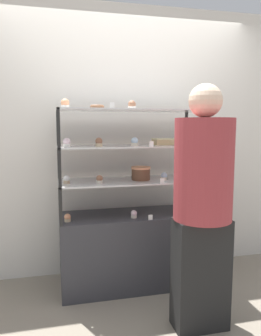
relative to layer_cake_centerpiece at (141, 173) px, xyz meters
name	(u,v)px	position (x,y,z in m)	size (l,w,h in m)	color
ground_plane	(130,284)	(-0.09, 0.01, -1.04)	(20.00, 20.00, 0.00)	gray
back_wall	(122,142)	(-0.09, 0.40, 0.26)	(8.00, 0.05, 2.60)	silver
display_base	(130,249)	(-0.09, 0.01, -0.70)	(1.26, 0.48, 0.67)	#333338
display_riser_lower	(130,182)	(-0.09, 0.01, -0.08)	(1.26, 0.48, 0.31)	black
display_riser_middle	(130,147)	(-0.09, 0.01, 0.23)	(1.26, 0.48, 0.31)	black
display_riser_upper	(130,112)	(-0.09, 0.01, 0.54)	(1.26, 0.48, 0.31)	black
layer_cake_centerpiece	(141,173)	(0.00, 0.00, 0.00)	(0.17, 0.17, 0.12)	brown
sheet_cake_frosted	(165,141)	(0.23, 0.04, 0.28)	(0.20, 0.17, 0.06)	#DBBC84
cupcake_0	(68,218)	(-0.65, -0.10, -0.34)	(0.05, 0.05, 0.07)	#CCB28C
cupcake_1	(134,214)	(-0.09, -0.12, -0.34)	(0.05, 0.05, 0.07)	beige
cupcake_2	(192,209)	(0.47, -0.07, -0.34)	(0.05, 0.05, 0.07)	white
price_tag_0	(150,217)	(0.03, -0.21, -0.35)	(0.04, 0.00, 0.04)	white
cupcake_3	(67,180)	(-0.65, -0.04, -0.03)	(0.06, 0.06, 0.07)	#CCB28C
cupcake_4	(99,179)	(-0.38, -0.09, -0.03)	(0.06, 0.06, 0.07)	beige
cupcake_5	(164,176)	(0.20, -0.06, -0.03)	(0.06, 0.06, 0.07)	beige
cupcake_6	(194,176)	(0.46, -0.10, -0.03)	(0.06, 0.06, 0.07)	white
price_tag_1	(162,181)	(0.13, -0.21, -0.04)	(0.04, 0.00, 0.04)	white
cupcake_7	(67,143)	(-0.65, -0.12, 0.28)	(0.06, 0.06, 0.07)	white
cupcake_8	(99,142)	(-0.39, -0.10, 0.28)	(0.06, 0.06, 0.07)	#CCB28C
cupcake_9	(135,142)	(-0.08, -0.09, 0.28)	(0.06, 0.06, 0.07)	beige
cupcake_10	(196,141)	(0.47, -0.11, 0.28)	(0.06, 0.06, 0.07)	white
price_tag_2	(151,144)	(0.03, -0.21, 0.27)	(0.04, 0.00, 0.04)	white
cupcake_11	(65,104)	(-0.65, -0.10, 0.59)	(0.07, 0.07, 0.07)	white
cupcake_12	(132,105)	(-0.10, -0.05, 0.59)	(0.07, 0.07, 0.07)	white
cupcake_13	(196,106)	(0.46, -0.12, 0.59)	(0.07, 0.07, 0.07)	#CCB28C
price_tag_3	(112,105)	(-0.29, -0.21, 0.58)	(0.04, 0.00, 0.04)	white
donut_glazed	(97,107)	(-0.39, -0.03, 0.58)	(0.12, 0.12, 0.03)	brown
customer_figure	(203,202)	(0.25, -0.73, -0.11)	(0.41, 0.41, 1.74)	black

